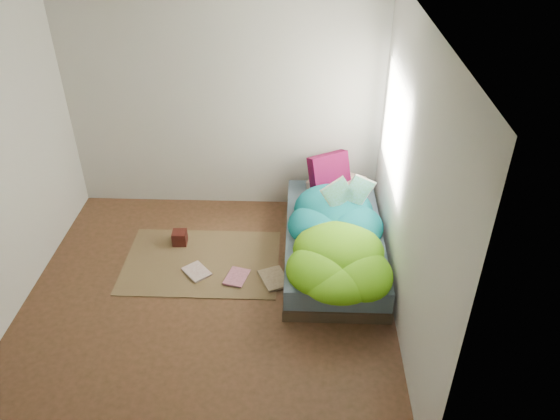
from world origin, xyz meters
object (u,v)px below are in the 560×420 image
object	(u,v)px
wooden_box	(180,238)
floor_book_a	(188,276)
floor_book_b	(227,275)
open_book	(349,184)
bed	(333,243)
pillow_magenta	(330,174)

from	to	relation	value
wooden_box	floor_book_a	world-z (taller)	wooden_box
floor_book_b	open_book	bearing A→B (deg)	38.17
bed	pillow_magenta	bearing A→B (deg)	92.34
floor_book_a	floor_book_b	distance (m)	0.39
open_book	floor_book_b	xyz separation A→B (m)	(-1.20, -0.51, -0.79)
bed	floor_book_a	distance (m)	1.53
floor_book_b	wooden_box	bearing A→B (deg)	152.49
open_book	floor_book_a	distance (m)	1.86
pillow_magenta	floor_book_a	world-z (taller)	pillow_magenta
open_book	floor_book_a	size ratio (longest dim) A/B	1.64
open_book	floor_book_a	xyz separation A→B (m)	(-1.60, -0.53, -0.80)
pillow_magenta	open_book	size ratio (longest dim) A/B	1.00
open_book	bed	bearing A→B (deg)	-154.84
bed	floor_book_a	xyz separation A→B (m)	(-1.47, -0.42, -0.15)
wooden_box	floor_book_a	bearing A→B (deg)	-71.68
floor_book_a	pillow_magenta	bearing A→B (deg)	-2.31
bed	open_book	xyz separation A→B (m)	(0.13, 0.11, 0.65)
wooden_box	floor_book_b	size ratio (longest dim) A/B	0.54
pillow_magenta	open_book	distance (m)	0.70
open_book	floor_book_a	world-z (taller)	open_book
bed	wooden_box	xyz separation A→B (m)	(-1.65, 0.13, -0.08)
open_book	floor_book_a	bearing A→B (deg)	-178.41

